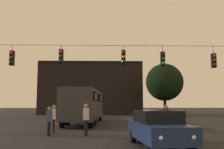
# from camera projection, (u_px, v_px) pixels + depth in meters

# --- Properties ---
(ground_plane) EXTENTS (168.00, 168.00, 0.00)m
(ground_plane) POSITION_uv_depth(u_px,v_px,m) (112.00, 120.00, 29.01)
(ground_plane) COLOR black
(ground_plane) RESTS_ON ground
(overhead_signal_span) EXTENTS (19.96, 0.44, 6.43)m
(overhead_signal_span) POSITION_uv_depth(u_px,v_px,m) (117.00, 74.00, 16.64)
(overhead_signal_span) COLOR black
(overhead_signal_span) RESTS_ON ground
(city_bus) EXTENTS (3.10, 11.12, 3.00)m
(city_bus) POSITION_uv_depth(u_px,v_px,m) (85.00, 103.00, 23.28)
(city_bus) COLOR #2D2D33
(city_bus) RESTS_ON ground
(car_near_right) EXTENTS (2.20, 4.46, 1.52)m
(car_near_right) POSITION_uv_depth(u_px,v_px,m) (158.00, 128.00, 10.68)
(car_near_right) COLOR navy
(car_near_right) RESTS_ON ground
(car_far_left) EXTENTS (1.92, 4.38, 1.52)m
(car_far_left) POSITION_uv_depth(u_px,v_px,m) (81.00, 112.00, 32.14)
(car_far_left) COLOR #511919
(car_far_left) RESTS_ON ground
(pedestrian_crossing_left) EXTENTS (0.27, 0.38, 1.62)m
(pedestrian_crossing_left) POSITION_uv_depth(u_px,v_px,m) (49.00, 120.00, 14.33)
(pedestrian_crossing_left) COLOR black
(pedestrian_crossing_left) RESTS_ON ground
(pedestrian_crossing_center) EXTENTS (0.32, 0.41, 1.79)m
(pedestrian_crossing_center) POSITION_uv_depth(u_px,v_px,m) (86.00, 117.00, 14.34)
(pedestrian_crossing_center) COLOR black
(pedestrian_crossing_center) RESTS_ON ground
(pedestrian_crossing_right) EXTENTS (0.25, 0.37, 1.71)m
(pedestrian_crossing_right) POSITION_uv_depth(u_px,v_px,m) (167.00, 118.00, 14.95)
(pedestrian_crossing_right) COLOR black
(pedestrian_crossing_right) RESTS_ON ground
(pedestrian_near_bus) EXTENTS (0.30, 0.40, 1.72)m
(pedestrian_near_bus) POSITION_uv_depth(u_px,v_px,m) (54.00, 117.00, 15.56)
(pedestrian_near_bus) COLOR black
(pedestrian_near_bus) RESTS_ON ground
(corner_building) EXTENTS (17.37, 8.14, 8.88)m
(corner_building) POSITION_uv_depth(u_px,v_px,m) (92.00, 89.00, 45.78)
(corner_building) COLOR black
(corner_building) RESTS_ON ground
(tree_left_silhouette) EXTENTS (5.47, 5.47, 7.68)m
(tree_left_silhouette) POSITION_uv_depth(u_px,v_px,m) (164.00, 82.00, 37.36)
(tree_left_silhouette) COLOR black
(tree_left_silhouette) RESTS_ON ground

